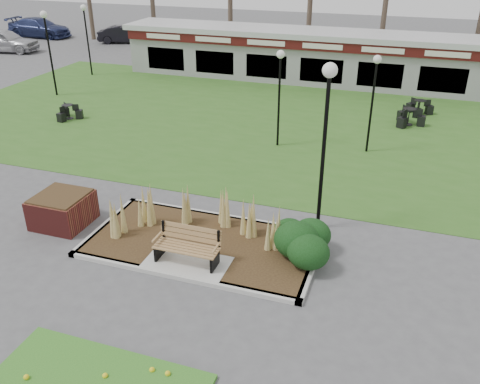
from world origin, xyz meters
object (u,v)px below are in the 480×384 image
(car_black, at_px, (124,34))
(car_blue, at_px, (39,28))
(lamp_post_mid_right, at_px, (280,78))
(bistro_set_b, at_px, (408,119))
(food_pavilion, at_px, (326,57))
(lamp_post_far_left, at_px, (86,24))
(lamp_post_near_left, at_px, (327,112))
(lamp_post_far_right, at_px, (375,83))
(car_silver, at_px, (5,41))
(lamp_post_mid_left, at_px, (47,35))
(park_bench, at_px, (188,245))
(bistro_set_a, at_px, (69,114))
(bistro_set_c, at_px, (419,110))
(brick_planter, at_px, (62,209))

(car_black, xyz_separation_m, car_blue, (-8.12, 0.00, 0.12))
(lamp_post_mid_right, height_order, bistro_set_b, lamp_post_mid_right)
(lamp_post_mid_right, bearing_deg, bistro_set_b, 41.24)
(food_pavilion, bearing_deg, lamp_post_far_left, -168.05)
(lamp_post_near_left, bearing_deg, food_pavilion, 99.63)
(lamp_post_far_right, bearing_deg, bistro_set_b, 69.74)
(lamp_post_far_right, xyz_separation_m, car_black, (-21.10, 17.30, -2.12))
(lamp_post_far_right, distance_m, car_black, 27.36)
(lamp_post_far_left, bearing_deg, bistro_set_b, -10.26)
(lamp_post_far_left, distance_m, car_black, 10.87)
(food_pavilion, relative_size, lamp_post_far_left, 5.93)
(food_pavilion, bearing_deg, car_silver, 177.52)
(lamp_post_far_right, bearing_deg, lamp_post_mid_left, 170.51)
(lamp_post_far_right, distance_m, lamp_post_far_left, 19.01)
(park_bench, distance_m, car_silver, 31.72)
(car_blue, bearing_deg, lamp_post_far_left, -132.03)
(lamp_post_mid_left, distance_m, car_black, 15.32)
(lamp_post_far_right, bearing_deg, food_pavilion, 109.09)
(park_bench, distance_m, lamp_post_mid_left, 18.24)
(car_blue, bearing_deg, car_silver, -165.76)
(food_pavilion, distance_m, lamp_post_far_left, 14.39)
(lamp_post_near_left, height_order, lamp_post_mid_right, lamp_post_near_left)
(food_pavilion, height_order, car_black, food_pavilion)
(lamp_post_far_left, xyz_separation_m, bistro_set_a, (3.82, -7.68, -2.78))
(bistro_set_b, height_order, car_blue, car_blue)
(lamp_post_mid_right, relative_size, car_silver, 0.81)
(lamp_post_near_left, distance_m, car_blue, 37.24)
(bistro_set_b, xyz_separation_m, car_blue, (-30.65, 13.44, 0.51))
(lamp_post_far_right, height_order, car_silver, lamp_post_far_right)
(car_black, bearing_deg, lamp_post_far_right, -149.05)
(lamp_post_mid_right, xyz_separation_m, lamp_post_far_right, (3.55, 0.50, -0.03))
(lamp_post_mid_left, bearing_deg, lamp_post_far_right, -9.49)
(bistro_set_b, xyz_separation_m, bistro_set_c, (0.42, 1.74, -0.02))
(lamp_post_mid_left, relative_size, lamp_post_far_left, 1.05)
(lamp_post_far_right, height_order, car_blue, lamp_post_far_right)
(lamp_post_mid_right, relative_size, bistro_set_a, 3.09)
(car_blue, bearing_deg, lamp_post_far_right, -122.06)
(brick_planter, height_order, car_silver, car_silver)
(lamp_post_near_left, distance_m, bistro_set_b, 11.08)
(lamp_post_far_left, xyz_separation_m, bistro_set_b, (18.98, -3.44, -2.75))
(bistro_set_c, bearing_deg, lamp_post_near_left, -101.91)
(lamp_post_mid_left, distance_m, lamp_post_far_left, 4.55)
(car_silver, xyz_separation_m, car_blue, (-1.68, 6.00, -0.03))
(lamp_post_mid_right, bearing_deg, lamp_post_near_left, -64.69)
(food_pavilion, relative_size, lamp_post_mid_left, 5.64)
(lamp_post_near_left, bearing_deg, lamp_post_mid_right, 115.31)
(bistro_set_c, relative_size, car_silver, 0.27)
(food_pavilion, xyz_separation_m, car_silver, (-23.99, 1.04, -0.66))
(lamp_post_mid_right, bearing_deg, bistro_set_a, 179.36)
(car_silver, bearing_deg, bistro_set_c, -111.61)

